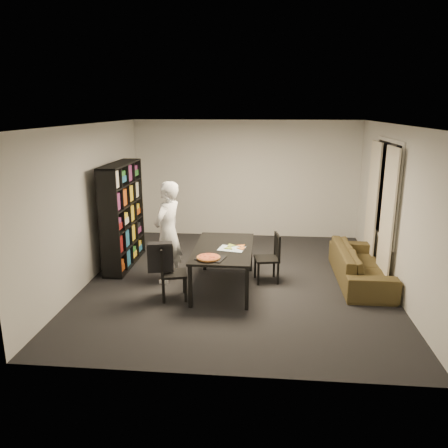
# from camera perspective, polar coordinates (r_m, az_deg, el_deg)

# --- Properties ---
(room) EXTENTS (5.01, 5.51, 2.61)m
(room) POSITION_cam_1_polar(r_m,az_deg,el_deg) (7.13, 1.87, 2.35)
(room) COLOR black
(room) RESTS_ON ground
(window_pane) EXTENTS (0.02, 1.40, 1.60)m
(window_pane) POSITION_cam_1_polar(r_m,az_deg,el_deg) (7.94, 20.43, 4.20)
(window_pane) COLOR black
(window_pane) RESTS_ON room
(window_frame) EXTENTS (0.03, 1.52, 1.72)m
(window_frame) POSITION_cam_1_polar(r_m,az_deg,el_deg) (7.94, 20.39, 4.20)
(window_frame) COLOR white
(window_frame) RESTS_ON room
(curtain_left) EXTENTS (0.03, 0.70, 2.25)m
(curtain_left) POSITION_cam_1_polar(r_m,az_deg,el_deg) (7.49, 20.55, 0.85)
(curtain_left) COLOR beige
(curtain_left) RESTS_ON room
(curtain_right) EXTENTS (0.03, 0.70, 2.25)m
(curtain_right) POSITION_cam_1_polar(r_m,az_deg,el_deg) (8.48, 18.78, 2.56)
(curtain_right) COLOR beige
(curtain_right) RESTS_ON room
(bookshelf) EXTENTS (0.35, 1.50, 1.90)m
(bookshelf) POSITION_cam_1_polar(r_m,az_deg,el_deg) (8.19, -13.11, 1.13)
(bookshelf) COLOR black
(bookshelf) RESTS_ON room
(dining_table) EXTENTS (0.92, 1.66, 0.69)m
(dining_table) POSITION_cam_1_polar(r_m,az_deg,el_deg) (7.02, -0.08, -3.53)
(dining_table) COLOR black
(dining_table) RESTS_ON room
(chair_left) EXTENTS (0.47, 0.47, 0.84)m
(chair_left) POSITION_cam_1_polar(r_m,az_deg,el_deg) (6.73, -7.29, -5.87)
(chair_left) COLOR black
(chair_left) RESTS_ON room
(chair_right) EXTENTS (0.45, 0.45, 0.83)m
(chair_right) POSITION_cam_1_polar(r_m,az_deg,el_deg) (7.38, 6.22, -3.96)
(chair_right) COLOR black
(chair_right) RESTS_ON room
(draped_jacket) EXTENTS (0.40, 0.25, 0.46)m
(draped_jacket) POSITION_cam_1_polar(r_m,az_deg,el_deg) (6.65, -8.34, -4.19)
(draped_jacket) COLOR black
(draped_jacket) RESTS_ON chair_left
(person) EXTENTS (0.61, 0.73, 1.71)m
(person) POSITION_cam_1_polar(r_m,az_deg,el_deg) (7.29, -7.34, -1.09)
(person) COLOR white
(person) RESTS_ON room
(baking_tray) EXTENTS (0.47, 0.41, 0.01)m
(baking_tray) POSITION_cam_1_polar(r_m,az_deg,el_deg) (6.50, -1.74, -4.44)
(baking_tray) COLOR black
(baking_tray) RESTS_ON dining_table
(pepperoni_pizza) EXTENTS (0.35, 0.35, 0.03)m
(pepperoni_pizza) POSITION_cam_1_polar(r_m,az_deg,el_deg) (6.46, -2.03, -4.38)
(pepperoni_pizza) COLOR #AB6631
(pepperoni_pizza) RESTS_ON dining_table
(kitchen_towel) EXTENTS (0.45, 0.38, 0.01)m
(kitchen_towel) POSITION_cam_1_polar(r_m,az_deg,el_deg) (6.91, 1.01, -3.25)
(kitchen_towel) COLOR white
(kitchen_towel) RESTS_ON dining_table
(pizza_slices) EXTENTS (0.46, 0.42, 0.01)m
(pizza_slices) POSITION_cam_1_polar(r_m,az_deg,el_deg) (6.97, 1.51, -3.01)
(pizza_slices) COLOR gold
(pizza_slices) RESTS_ON dining_table
(sofa) EXTENTS (0.78, 1.99, 0.58)m
(sofa) POSITION_cam_1_polar(r_m,az_deg,el_deg) (7.74, 17.43, -5.10)
(sofa) COLOR #383216
(sofa) RESTS_ON room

